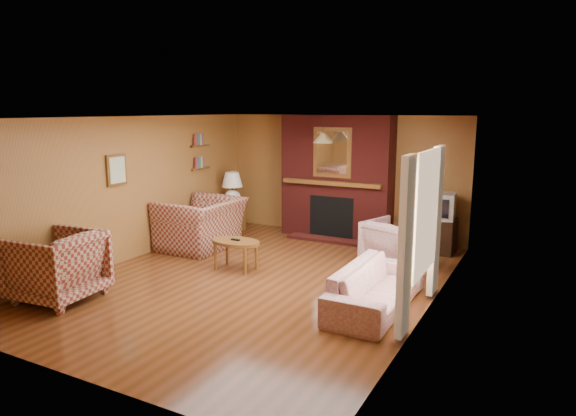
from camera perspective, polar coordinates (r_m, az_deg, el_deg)
The scene contains 20 objects.
floor at distance 7.77m, azimuth -3.30°, elevation -7.98°, with size 6.50×6.50×0.00m, color #4B2810.
ceiling at distance 7.35m, azimuth -3.51°, elevation 10.02°, with size 6.50×6.50×0.00m, color silver.
wall_back at distance 10.35m, azimuth 5.98°, elevation 3.59°, with size 6.50×6.50×0.00m, color #9C6730.
wall_front at distance 5.05m, azimuth -22.97°, elevation -5.09°, with size 6.50×6.50×0.00m, color #9C6730.
wall_left at distance 9.00m, azimuth -17.15°, elevation 2.05°, with size 6.50×6.50×0.00m, color #9C6730.
wall_right at distance 6.55m, azimuth 15.66°, elevation -1.07°, with size 6.50×6.50×0.00m, color #9C6730.
fireplace at distance 10.10m, azimuth 5.41°, elevation 3.32°, with size 2.20×0.82×2.40m.
window_right at distance 6.38m, azimuth 14.82°, elevation -2.01°, with size 0.10×1.85×2.00m.
bookshelf at distance 10.33m, azimuth -9.60°, elevation 6.08°, with size 0.09×0.55×0.71m.
botanical_print at distance 8.73m, azimuth -18.51°, elevation 4.03°, with size 0.05×0.40×0.50m.
pendant_light at distance 9.40m, azimuth 3.89°, elevation 7.78°, with size 0.36×0.36×0.48m.
plaid_loveseat at distance 9.49m, azimuth -9.64°, elevation -1.76°, with size 1.40×1.22×0.91m, color maroon.
plaid_armchair at distance 7.51m, azimuth -24.27°, elevation -5.91°, with size 0.99×1.02×0.93m, color maroon.
floral_sofa at distance 6.72m, azimuth 9.76°, elevation -8.65°, with size 1.93×0.76×0.56m, color #C7B29A.
floral_armchair at distance 8.49m, azimuth 11.65°, elevation -3.87°, with size 0.81×0.83×0.76m, color #C7B29A.
coffee_table at distance 8.16m, azimuth -5.84°, elevation -4.04°, with size 0.83×0.52×0.50m.
side_table at distance 10.78m, azimuth -6.15°, elevation -1.16°, with size 0.40×0.40×0.53m, color brown.
table_lamp at distance 10.66m, azimuth -6.22°, elevation 2.31°, with size 0.43×0.43×0.71m.
tv_stand at distance 9.51m, azimuth 16.38°, elevation -2.95°, with size 0.56×0.51×0.61m, color black.
crt_tv at distance 9.39m, azimuth 16.55°, elevation 0.21°, with size 0.53×0.53×0.46m.
Camera 1 is at (3.82, -6.27, 2.52)m, focal length 32.00 mm.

